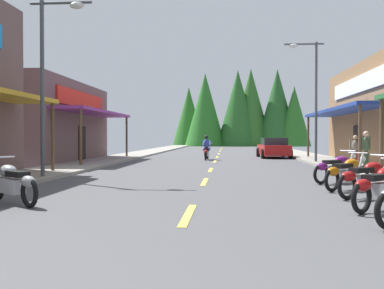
% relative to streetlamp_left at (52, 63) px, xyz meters
% --- Properties ---
extents(ground, '(10.37, 86.13, 0.10)m').
position_rel_streetlamp_left_xyz_m(ground, '(5.25, 13.33, -4.06)').
color(ground, '#4C4C4F').
extents(sidewalk_left, '(2.70, 86.13, 0.12)m').
position_rel_streetlamp_left_xyz_m(sidewalk_left, '(-1.28, 13.33, -3.95)').
color(sidewalk_left, gray).
rests_on(sidewalk_left, ground).
extents(sidewalk_right, '(2.70, 86.13, 0.12)m').
position_rel_streetlamp_left_xyz_m(sidewalk_right, '(11.79, 13.33, -3.95)').
color(sidewalk_right, gray).
rests_on(sidewalk_right, ground).
extents(centerline_dashes, '(0.16, 62.41, 0.01)m').
position_rel_streetlamp_left_xyz_m(centerline_dashes, '(5.25, 17.51, -4.00)').
color(centerline_dashes, '#E0C64C').
rests_on(centerline_dashes, ground).
extents(storefront_left_far, '(9.03, 11.31, 4.69)m').
position_rel_streetlamp_left_xyz_m(storefront_left_far, '(-6.20, 10.98, -1.65)').
color(storefront_left_far, brown).
rests_on(storefront_left_far, ground).
extents(streetlamp_left, '(2.14, 0.30, 6.13)m').
position_rel_streetlamp_left_xyz_m(streetlamp_left, '(0.00, 0.00, 0.00)').
color(streetlamp_left, '#474C51').
rests_on(streetlamp_left, ground).
extents(streetlamp_right, '(2.14, 0.30, 6.65)m').
position_rel_streetlamp_left_xyz_m(streetlamp_right, '(10.53, 10.07, 0.29)').
color(streetlamp_right, '#474C51').
rests_on(streetlamp_right, ground).
extents(motorcycle_parked_right_3, '(1.64, 1.53, 1.04)m').
position_rel_streetlamp_left_xyz_m(motorcycle_parked_right_3, '(9.08, -5.62, -3.52)').
color(motorcycle_parked_right_3, black).
rests_on(motorcycle_parked_right_3, ground).
extents(motorcycle_parked_right_4, '(1.80, 1.33, 1.04)m').
position_rel_streetlamp_left_xyz_m(motorcycle_parked_right_4, '(9.38, -3.73, -3.52)').
color(motorcycle_parked_right_4, black).
rests_on(motorcycle_parked_right_4, ground).
extents(motorcycle_parked_right_5, '(1.63, 1.54, 1.04)m').
position_rel_streetlamp_left_xyz_m(motorcycle_parked_right_5, '(9.31, -2.18, -3.52)').
color(motorcycle_parked_right_5, black).
rests_on(motorcycle_parked_right_5, ground).
extents(motorcycle_parked_right_6, '(1.78, 1.35, 1.04)m').
position_rel_streetlamp_left_xyz_m(motorcycle_parked_right_6, '(9.47, -0.32, -3.52)').
color(motorcycle_parked_right_6, black).
rests_on(motorcycle_parked_right_6, ground).
extents(motorcycle_parked_left_2, '(1.76, 1.38, 1.04)m').
position_rel_streetlamp_left_xyz_m(motorcycle_parked_left_2, '(1.32, -5.45, -3.52)').
color(motorcycle_parked_left_2, black).
rests_on(motorcycle_parked_left_2, ground).
extents(rider_cruising_lead, '(0.60, 2.14, 1.57)m').
position_rel_streetlamp_left_xyz_m(rider_cruising_lead, '(4.67, 13.57, -3.35)').
color(rider_cruising_lead, black).
rests_on(rider_cruising_lead, ground).
extents(pedestrian_by_shop, '(0.49, 0.41, 1.56)m').
position_rel_streetlamp_left_xyz_m(pedestrian_by_shop, '(12.04, 6.83, -3.11)').
color(pedestrian_by_shop, maroon).
rests_on(pedestrian_by_shop, ground).
extents(pedestrian_waiting, '(0.46, 0.43, 1.72)m').
position_rel_streetlamp_left_xyz_m(pedestrian_waiting, '(11.83, 4.49, -3.01)').
color(pedestrian_waiting, '#3F593F').
rests_on(pedestrian_waiting, ground).
extents(parked_car_curbside, '(2.21, 4.37, 1.40)m').
position_rel_streetlamp_left_xyz_m(parked_car_curbside, '(9.24, 16.86, -3.32)').
color(parked_car_curbside, '#B21919').
rests_on(parked_car_curbside, ground).
extents(treeline_backdrop, '(22.18, 11.35, 12.34)m').
position_rel_streetlamp_left_xyz_m(treeline_backdrop, '(8.32, 56.70, 1.76)').
color(treeline_backdrop, '#276A23').
rests_on(treeline_backdrop, ground).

